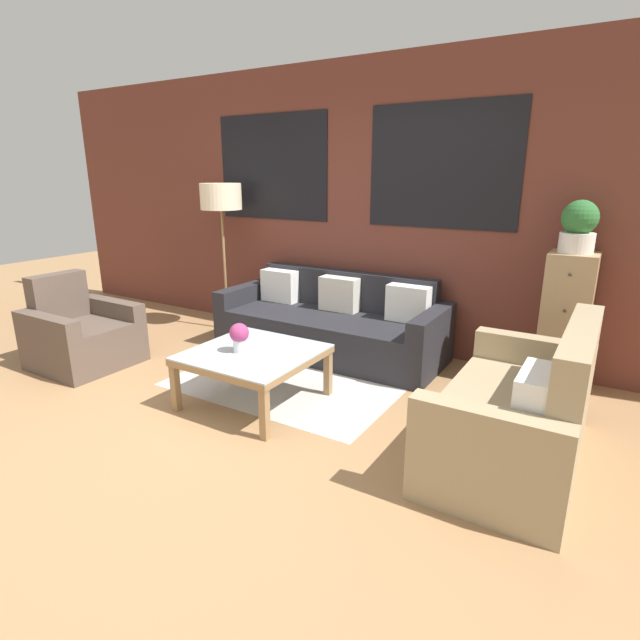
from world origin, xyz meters
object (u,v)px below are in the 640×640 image
Objects in this scene: settee_vintage at (519,416)px; couch_dark at (332,325)px; coffee_table at (253,358)px; floor_lamp at (221,202)px; potted_plant at (579,226)px; armchair_corner at (82,336)px; drawer_cabinet at (565,323)px; flower_vase at (239,336)px.

couch_dark is at bearing 150.04° from settee_vintage.
coffee_table is (-1.92, -0.18, 0.06)m from settee_vintage.
floor_lamp reaches higher than potted_plant.
floor_lamp is at bearing 178.01° from couch_dark.
armchair_corner reaches higher than coffee_table.
floor_lamp is (-3.41, 1.19, 1.13)m from settee_vintage.
settee_vintage reaches higher than armchair_corner.
coffee_table is 0.80× the size of drawer_cabinet.
flower_vase is at bearing -142.16° from potted_plant.
settee_vintage is (1.99, -1.14, 0.03)m from couch_dark.
flower_vase is (1.82, 0.12, 0.28)m from armchair_corner.
armchair_corner is 0.74× the size of drawer_cabinet.
coffee_table is at bearing -174.75° from settee_vintage.
floor_lamp is at bearing -177.13° from potted_plant.
armchair_corner is (-3.82, -0.37, -0.03)m from settee_vintage.
armchair_corner is at bearing -104.72° from floor_lamp.
drawer_cabinet reaches higher than couch_dark.
flower_vase is at bearing -142.16° from drawer_cabinet.
armchair_corner is 4.28m from drawer_cabinet.
drawer_cabinet is at bearing 86.77° from settee_vintage.
drawer_cabinet reaches higher than settee_vintage.
floor_lamp is 4.04× the size of potted_plant.
couch_dark is 2.46× the size of coffee_table.
drawer_cabinet is (3.90, 1.73, 0.29)m from armchair_corner.
armchair_corner is 4.40m from potted_plant.
settee_vintage is 1.76× the size of armchair_corner.
settee_vintage is at bearing 5.46° from armchair_corner.
floor_lamp is at bearing 137.33° from coffee_table.
armchair_corner is at bearing -174.54° from settee_vintage.
flower_vase is (-0.07, -0.07, 0.19)m from coffee_table.
couch_dark is 2.38m from armchair_corner.
couch_dark is 1.42m from flower_vase.
coffee_table is 2.29m from floor_lamp.
floor_lamp is 2.20m from flower_vase.
settee_vintage is at bearing -93.23° from drawer_cabinet.
drawer_cabinet is 5.04× the size of flower_vase.
flower_vase is at bearing -90.50° from couch_dark.
armchair_corner is 1.91m from coffee_table.
armchair_corner is at bearing -140.55° from couch_dark.
flower_vase is at bearing -173.06° from settee_vintage.
settee_vintage reaches higher than couch_dark.
potted_plant is (0.00, 0.00, 0.78)m from drawer_cabinet.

